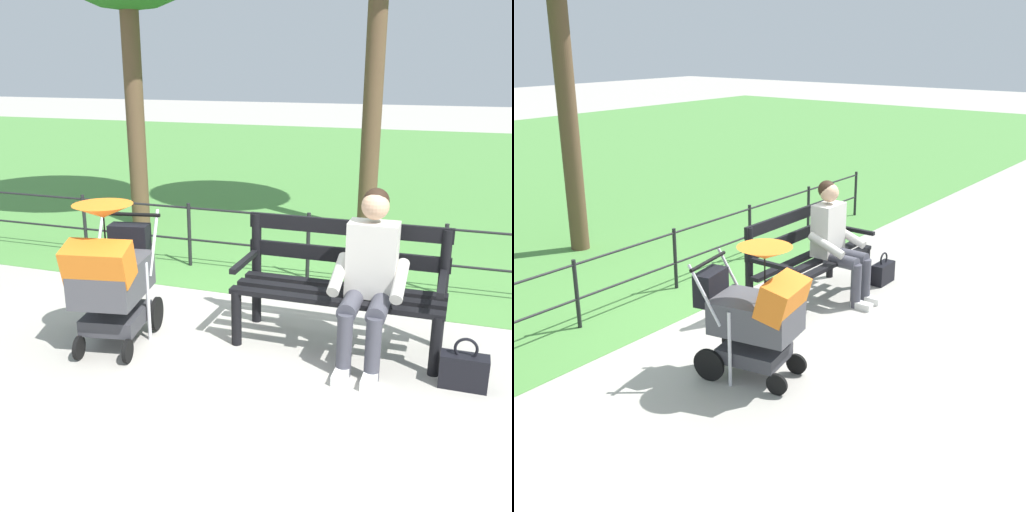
% 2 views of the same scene
% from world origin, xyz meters
% --- Properties ---
extents(ground_plane, '(60.00, 60.00, 0.00)m').
position_xyz_m(ground_plane, '(0.00, 0.00, 0.00)').
color(ground_plane, '#ADA89E').
extents(park_bench, '(1.60, 0.60, 0.96)m').
position_xyz_m(park_bench, '(-0.61, -0.12, 0.53)').
color(park_bench, black).
rests_on(park_bench, ground).
extents(person_on_bench, '(0.53, 0.74, 1.28)m').
position_xyz_m(person_on_bench, '(-0.85, 0.11, 0.68)').
color(person_on_bench, '#42424C').
rests_on(person_on_bench, ground).
extents(stroller, '(0.65, 0.96, 1.15)m').
position_xyz_m(stroller, '(1.04, 0.52, 0.59)').
color(stroller, black).
rests_on(stroller, ground).
extents(handbag, '(0.32, 0.14, 0.37)m').
position_xyz_m(handbag, '(-1.56, 0.32, 0.13)').
color(handbag, black).
rests_on(handbag, ground).
extents(park_fence, '(7.96, 0.04, 0.70)m').
position_xyz_m(park_fence, '(-0.28, -1.46, 0.42)').
color(park_fence, black).
rests_on(park_fence, ground).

